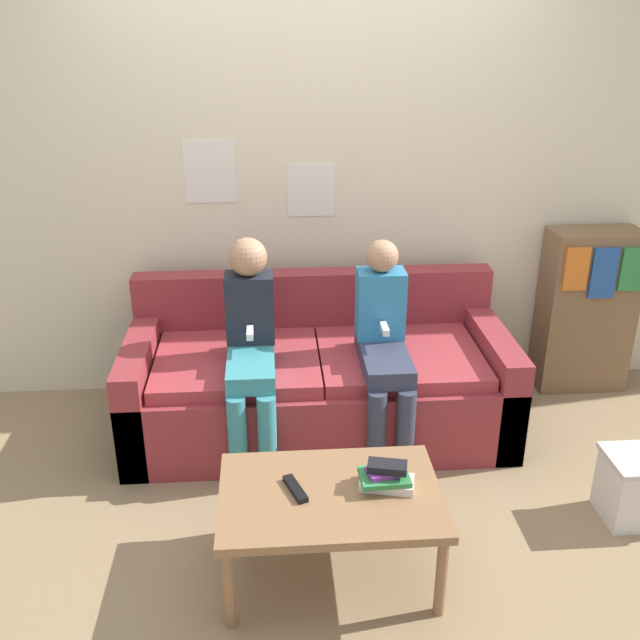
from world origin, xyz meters
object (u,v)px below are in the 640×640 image
object	(u,v)px
couch	(318,381)
tv_remote	(295,489)
person_left	(250,339)
coffee_table	(330,501)
bookshelf	(586,310)
person_right	(384,341)

from	to	relation	value
couch	tv_remote	bearing A→B (deg)	-98.68
couch	person_left	xyz separation A→B (m)	(-0.35, -0.20, 0.35)
couch	coffee_table	bearing A→B (deg)	-91.69
couch	coffee_table	xyz separation A→B (m)	(-0.03, -1.12, 0.08)
coffee_table	bookshelf	distance (m)	2.21
couch	bookshelf	distance (m)	1.66
person_left	person_right	distance (m)	0.66
couch	bookshelf	xyz separation A→B (m)	(1.60, 0.35, 0.22)
couch	bookshelf	bearing A→B (deg)	12.47
person_right	tv_remote	distance (m)	1.04
couch	person_right	xyz separation A→B (m)	(0.31, -0.20, 0.33)
coffee_table	person_left	bearing A→B (deg)	108.80
person_left	tv_remote	world-z (taller)	person_left
couch	person_left	world-z (taller)	person_left
coffee_table	bookshelf	bearing A→B (deg)	41.97
bookshelf	person_left	bearing A→B (deg)	-164.25
couch	bookshelf	size ratio (longest dim) A/B	2.05
person_right	bookshelf	distance (m)	1.41
bookshelf	person_right	bearing A→B (deg)	-156.60
coffee_table	tv_remote	bearing A→B (deg)	173.20
couch	bookshelf	world-z (taller)	bookshelf
couch	tv_remote	distance (m)	1.12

